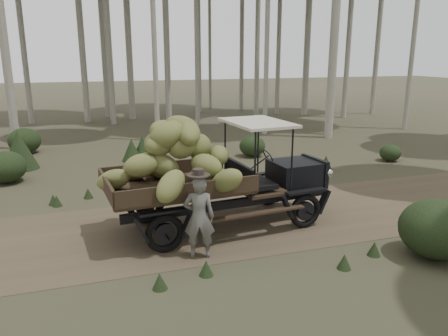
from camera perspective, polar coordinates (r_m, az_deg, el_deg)
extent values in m
plane|color=#473D2B|center=(10.25, -10.17, -8.30)|extent=(120.00, 120.00, 0.00)
cube|color=brown|center=(10.25, -10.17, -8.28)|extent=(70.00, 4.00, 0.01)
cube|color=black|center=(11.01, 9.15, -0.66)|extent=(1.18, 1.13, 0.60)
cube|color=black|center=(11.33, 11.72, -0.34)|extent=(0.21, 1.09, 0.67)
cube|color=black|center=(10.26, 1.96, -0.96)|extent=(0.22, 1.53, 0.60)
cube|color=#38281C|center=(9.77, -6.18, -2.52)|extent=(3.21, 2.22, 0.09)
cube|color=#38281C|center=(10.62, -7.77, -0.07)|extent=(3.04, 0.34, 0.35)
cube|color=#38281C|center=(8.82, -4.32, -3.04)|extent=(3.04, 0.34, 0.35)
cube|color=#38281C|center=(9.40, -15.12, -2.39)|extent=(0.24, 1.96, 0.35)
cube|color=beige|center=(10.21, 4.41, 5.92)|extent=(1.41, 1.95, 0.07)
cube|color=black|center=(10.63, -0.88, -3.34)|extent=(5.00, 0.56, 0.20)
cube|color=black|center=(9.91, 0.95, -4.70)|extent=(5.00, 0.56, 0.20)
torus|color=black|center=(11.80, 5.88, -2.91)|extent=(0.84, 0.22, 0.83)
torus|color=black|center=(10.40, 10.54, -5.53)|extent=(0.84, 0.22, 0.83)
torus|color=black|center=(10.65, -10.28, -5.03)|extent=(0.84, 0.22, 0.83)
torus|color=black|center=(9.07, -7.73, -8.49)|extent=(0.84, 0.22, 0.83)
sphere|color=beige|center=(11.75, 10.73, 0.53)|extent=(0.20, 0.20, 0.20)
sphere|color=beige|center=(10.98, 13.55, -0.62)|extent=(0.20, 0.20, 0.20)
ellipsoid|color=olive|center=(10.29, -11.57, -0.25)|extent=(0.95, 1.11, 0.77)
ellipsoid|color=olive|center=(9.87, -0.70, 1.64)|extent=(0.65, 0.82, 0.47)
ellipsoid|color=olive|center=(9.56, -8.86, 3.15)|extent=(0.60, 0.99, 0.69)
ellipsoid|color=olive|center=(9.38, -6.82, 4.61)|extent=(0.72, 0.83, 0.56)
ellipsoid|color=olive|center=(9.73, -2.37, -0.62)|extent=(0.80, 0.51, 0.48)
ellipsoid|color=olive|center=(9.43, -8.34, 0.58)|extent=(1.08, 0.74, 0.76)
ellipsoid|color=olive|center=(9.69, -3.47, 2.94)|extent=(0.97, 0.94, 0.65)
ellipsoid|color=olive|center=(9.47, -8.04, 4.91)|extent=(0.86, 0.87, 0.53)
ellipsoid|color=olive|center=(9.53, -1.09, -1.40)|extent=(0.81, 0.98, 0.64)
ellipsoid|color=olive|center=(9.22, -2.27, 0.30)|extent=(0.92, 0.84, 0.66)
ellipsoid|color=olive|center=(9.40, -8.34, 3.14)|extent=(0.94, 0.94, 0.53)
ellipsoid|color=olive|center=(9.68, -5.51, 5.18)|extent=(1.06, 0.86, 0.75)
ellipsoid|color=olive|center=(9.64, -14.29, -1.50)|extent=(1.02, 1.00, 0.71)
ellipsoid|color=olive|center=(9.23, -10.75, 0.37)|extent=(0.86, 0.59, 0.58)
ellipsoid|color=olive|center=(9.52, -4.77, 3.38)|extent=(0.78, 0.88, 0.56)
ellipsoid|color=olive|center=(9.40, -4.58, 4.45)|extent=(0.71, 1.06, 0.61)
ellipsoid|color=olive|center=(10.34, -7.85, -0.29)|extent=(0.78, 0.43, 0.53)
ellipsoid|color=olive|center=(9.99, -3.06, 1.53)|extent=(0.59, 1.03, 0.64)
ellipsoid|color=olive|center=(9.42, -5.42, 2.96)|extent=(0.97, 0.79, 0.76)
ellipsoid|color=olive|center=(9.25, -7.64, 4.23)|extent=(0.88, 0.58, 0.76)
ellipsoid|color=olive|center=(8.59, -6.97, -2.37)|extent=(1.01, 1.01, 0.82)
ellipsoid|color=olive|center=(8.99, 0.37, -1.64)|extent=(0.92, 0.97, 0.76)
imported|color=#5C5A54|center=(8.66, -3.27, -6.45)|extent=(0.70, 0.56, 1.69)
cylinder|color=#302822|center=(8.39, -3.35, -0.93)|extent=(0.55, 0.55, 0.02)
cylinder|color=#302822|center=(8.37, -3.36, -0.55)|extent=(0.28, 0.28, 0.13)
ellipsoid|color=#233319|center=(17.78, 20.90, 1.88)|extent=(0.79, 0.79, 0.64)
ellipsoid|color=#233319|center=(17.38, 3.72, 2.88)|extent=(1.04, 1.04, 0.83)
ellipsoid|color=#233319|center=(20.53, -4.76, 4.17)|extent=(0.59, 0.59, 0.47)
ellipsoid|color=#233319|center=(15.37, -26.64, 0.11)|extent=(1.26, 1.26, 1.00)
cone|color=#233319|center=(15.02, -9.87, 0.98)|extent=(0.84, 0.84, 0.93)
ellipsoid|color=#233319|center=(19.67, -24.60, 3.27)|extent=(1.29, 1.29, 1.04)
cone|color=#233319|center=(19.50, -4.43, 3.60)|extent=(0.43, 0.43, 0.47)
ellipsoid|color=#233319|center=(9.71, 26.04, -7.14)|extent=(1.47, 1.47, 1.17)
cone|color=#233319|center=(17.00, -25.19, 2.15)|extent=(1.24, 1.24, 1.38)
cone|color=#233319|center=(16.97, -11.96, 2.32)|extent=(0.77, 0.77, 0.86)
cone|color=#233319|center=(17.11, -10.58, 2.63)|extent=(0.84, 0.84, 0.94)
cone|color=#233319|center=(15.58, 13.16, 0.59)|extent=(0.50, 0.50, 0.55)
cone|color=#233319|center=(12.56, -8.80, -3.19)|extent=(0.27, 0.27, 0.30)
cone|color=#233319|center=(12.69, -21.41, -3.86)|extent=(0.27, 0.27, 0.30)
cone|color=#233319|center=(8.23, -2.35, -12.91)|extent=(0.27, 0.27, 0.30)
cone|color=#233319|center=(12.55, -21.00, -4.03)|extent=(0.27, 0.27, 0.30)
cone|color=#233319|center=(9.46, 19.02, -9.93)|extent=(0.27, 0.27, 0.30)
cone|color=#233319|center=(8.76, 15.43, -11.69)|extent=(0.27, 0.27, 0.30)
cone|color=#233319|center=(12.94, -17.32, -3.15)|extent=(0.27, 0.27, 0.30)
cone|color=#233319|center=(7.88, -8.40, -14.41)|extent=(0.27, 0.27, 0.30)
cone|color=#233319|center=(12.81, -10.70, -2.91)|extent=(0.27, 0.27, 0.30)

